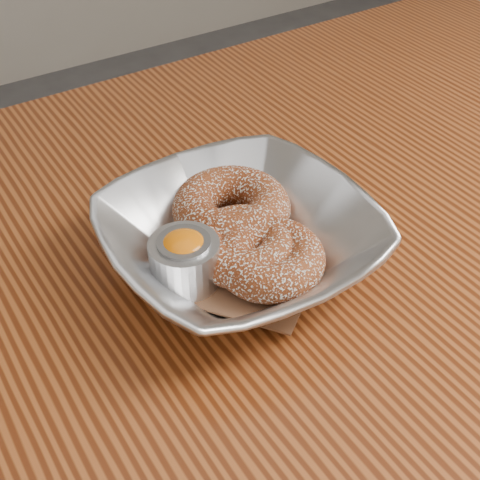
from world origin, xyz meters
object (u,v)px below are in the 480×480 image
donut_back (231,208)px  donut_front (269,258)px  table (307,300)px  donut_extra (244,246)px  ramekin (185,259)px  serving_bowl (240,241)px

donut_back → donut_front: 0.08m
table → donut_extra: size_ratio=12.10×
table → ramekin: 0.20m
table → serving_bowl: (-0.09, -0.01, 0.13)m
serving_bowl → ramekin: size_ratio=3.90×
ramekin → donut_front: bearing=-26.6°
ramekin → table: bearing=1.9°
donut_back → table: bearing=-28.7°
donut_back → donut_front: donut_back is taller
serving_bowl → donut_extra: 0.01m
donut_front → table: bearing=25.1°
serving_bowl → donut_front: serving_bowl is taller
table → donut_back: (-0.07, 0.04, 0.13)m
donut_extra → ramekin: ramekin is taller
serving_bowl → ramekin: same height
serving_bowl → ramekin: 0.06m
donut_front → ramekin: size_ratio=1.62×
table → donut_extra: (-0.09, -0.01, 0.13)m
serving_bowl → donut_front: (0.01, -0.03, -0.00)m
serving_bowl → donut_back: serving_bowl is taller
donut_extra → serving_bowl: bearing=92.2°
table → donut_extra: donut_extra is taller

